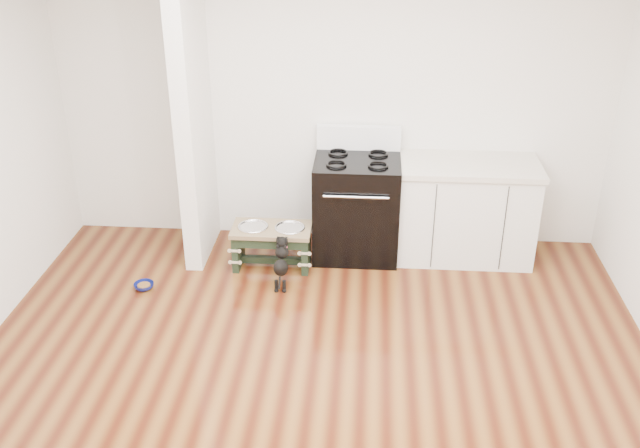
# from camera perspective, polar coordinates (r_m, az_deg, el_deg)

# --- Properties ---
(ground) EXTENTS (5.00, 5.00, 0.00)m
(ground) POSITION_cam_1_polar(r_m,az_deg,el_deg) (4.92, -0.97, -14.31)
(ground) COLOR #3F170B
(ground) RESTS_ON ground
(room_shell) EXTENTS (5.00, 5.00, 5.00)m
(room_shell) POSITION_cam_1_polar(r_m,az_deg,el_deg) (4.05, -1.14, 3.27)
(room_shell) COLOR silver
(room_shell) RESTS_ON ground
(partition_wall) EXTENTS (0.15, 0.80, 2.70)m
(partition_wall) POSITION_cam_1_polar(r_m,az_deg,el_deg) (6.28, -10.15, 8.88)
(partition_wall) COLOR silver
(partition_wall) RESTS_ON ground
(oven_range) EXTENTS (0.76, 0.69, 1.14)m
(oven_range) POSITION_cam_1_polar(r_m,az_deg,el_deg) (6.47, 2.94, 1.50)
(oven_range) COLOR black
(oven_range) RESTS_ON ground
(cabinet_run) EXTENTS (1.24, 0.64, 0.91)m
(cabinet_run) POSITION_cam_1_polar(r_m,az_deg,el_deg) (6.55, 11.53, 1.07)
(cabinet_run) COLOR silver
(cabinet_run) RESTS_ON ground
(dog_feeder) EXTENTS (0.70, 0.37, 0.40)m
(dog_feeder) POSITION_cam_1_polar(r_m,az_deg,el_deg) (6.33, -3.89, -1.20)
(dog_feeder) COLOR black
(dog_feeder) RESTS_ON ground
(puppy) EXTENTS (0.12, 0.36, 0.43)m
(puppy) POSITION_cam_1_polar(r_m,az_deg,el_deg) (6.05, -3.12, -3.00)
(puppy) COLOR black
(puppy) RESTS_ON ground
(floor_bowl) EXTENTS (0.19, 0.19, 0.05)m
(floor_bowl) POSITION_cam_1_polar(r_m,az_deg,el_deg) (6.28, -13.91, -4.84)
(floor_bowl) COLOR #0C1357
(floor_bowl) RESTS_ON ground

